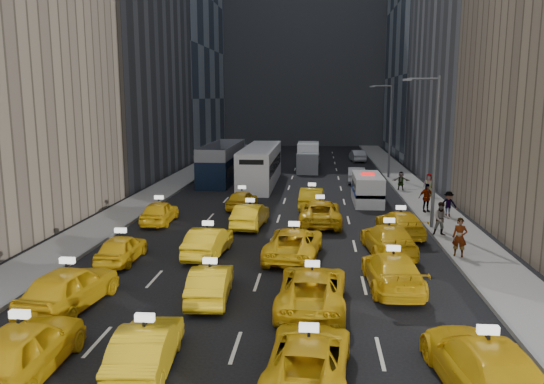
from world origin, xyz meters
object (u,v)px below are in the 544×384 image
at_px(taxi_1, 146,348).
at_px(double_decker, 222,163).
at_px(taxi_0, 23,349).
at_px(taxi_3, 485,366).
at_px(taxi_2, 309,358).
at_px(box_truck, 308,157).
at_px(pedestrian_0, 460,237).
at_px(nypd_van, 367,189).
at_px(city_bus, 261,166).

height_order(taxi_1, double_decker, double_decker).
xyz_separation_m(taxi_0, taxi_1, (3.33, 0.63, -0.12)).
bearing_deg(taxi_0, taxi_3, -179.65).
distance_m(taxi_1, taxi_2, 4.66).
bearing_deg(taxi_1, taxi_2, 173.63).
xyz_separation_m(box_truck, pedestrian_0, (7.96, -30.69, -0.35)).
distance_m(taxi_1, pedestrian_0, 16.57).
xyz_separation_m(taxi_0, box_truck, (7.09, 43.03, 0.63)).
relative_size(nypd_van, city_bus, 0.41).
relative_size(taxi_0, taxi_2, 1.00).
bearing_deg(pedestrian_0, city_bus, 141.82).
xyz_separation_m(taxi_1, double_decker, (-4.15, 35.19, 0.99)).
bearing_deg(nypd_van, taxi_0, -112.53).
xyz_separation_m(taxi_3, nypd_van, (-0.80, 25.84, 0.23)).
bearing_deg(taxi_3, taxi_0, -4.78).
bearing_deg(nypd_van, taxi_2, -96.66).
distance_m(double_decker, city_bus, 4.25).
distance_m(taxi_2, box_truck, 42.54).
relative_size(taxi_2, city_bus, 0.36).
relative_size(taxi_0, pedestrian_0, 2.53).
height_order(taxi_2, double_decker, double_decker).
distance_m(taxi_0, double_decker, 35.84).
xyz_separation_m(taxi_3, city_bus, (-9.64, 33.75, 0.89)).
height_order(taxi_3, nypd_van, nypd_van).
distance_m(taxi_0, taxi_1, 3.39).
height_order(nypd_van, city_bus, city_bus).
bearing_deg(box_truck, double_decker, -139.83).
bearing_deg(double_decker, nypd_van, -42.23).
relative_size(taxi_1, pedestrian_0, 2.23).
bearing_deg(taxi_0, city_bus, -95.62).
xyz_separation_m(double_decker, pedestrian_0, (15.87, -23.48, -0.58)).
bearing_deg(taxi_0, pedestrian_0, -141.21).
xyz_separation_m(nypd_van, double_decker, (-12.66, 9.77, 0.66)).
distance_m(city_bus, box_truck, 9.96).
bearing_deg(pedestrian_0, double_decker, 146.74).
bearing_deg(box_truck, taxi_0, -101.56).
relative_size(taxi_2, double_decker, 0.41).
xyz_separation_m(taxi_0, pedestrian_0, (15.05, 12.34, 0.28)).
relative_size(taxi_1, taxi_2, 0.88).
distance_m(taxi_0, pedestrian_0, 19.46).
height_order(taxi_3, city_bus, city_bus).
distance_m(taxi_2, pedestrian_0, 13.79).
bearing_deg(taxi_3, taxi_2, -9.41).
xyz_separation_m(taxi_2, taxi_3, (4.65, -0.30, 0.13)).
distance_m(taxi_1, box_truck, 42.57).
relative_size(taxi_0, city_bus, 0.36).
distance_m(nypd_van, double_decker, 16.01).
height_order(taxi_2, box_truck, box_truck).
xyz_separation_m(taxi_2, pedestrian_0, (7.06, 11.83, 0.43)).
xyz_separation_m(taxi_1, taxi_2, (4.66, -0.12, -0.03)).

